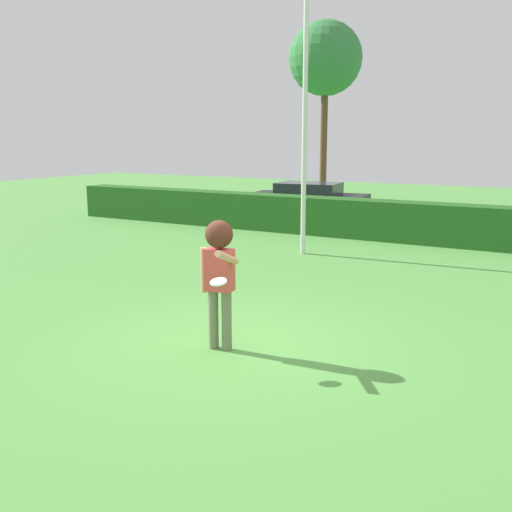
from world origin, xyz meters
name	(u,v)px	position (x,y,z in m)	size (l,w,h in m)	color
ground_plane	(237,344)	(0.00, 0.00, 0.00)	(60.00, 60.00, 0.00)	#569D45
person	(219,265)	(-0.11, -0.28, 1.19)	(0.65, 0.74, 1.81)	#727757
frisbee	(218,282)	(0.18, -0.75, 1.10)	(0.22, 0.22, 0.08)	white
lamppost	(305,110)	(-2.13, 6.62, 3.54)	(0.24, 0.24, 6.44)	silver
hedge_row	(420,223)	(0.00, 9.65, 0.56)	(24.31, 0.90, 1.12)	#235A1D
parked_car_black	(309,198)	(-4.99, 13.07, 0.69)	(4.38, 2.24, 1.25)	black
maple_tree	(325,59)	(-6.73, 18.29, 6.17)	(3.20, 3.20, 7.82)	brown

